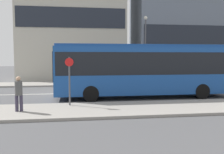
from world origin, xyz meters
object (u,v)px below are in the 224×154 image
parked_car_0 (203,78)px  bus_stop_sign (69,77)px  pedestrian_near_stop (19,92)px  street_lamp (145,42)px  city_bus (144,67)px

parked_car_0 → bus_stop_sign: bus_stop_sign is taller
pedestrian_near_stop → street_lamp: size_ratio=0.25×
city_bus → parked_car_0: bearing=35.8°
pedestrian_near_stop → parked_car_0: bearing=-146.9°
parked_car_0 → pedestrian_near_stop: pedestrian_near_stop is taller
street_lamp → pedestrian_near_stop: bearing=-129.4°
pedestrian_near_stop → bus_stop_sign: (2.30, 1.20, 0.56)m
city_bus → pedestrian_near_stop: city_bus is taller
parked_car_0 → bus_stop_sign: (-12.26, -8.72, 0.96)m
bus_stop_sign → pedestrian_near_stop: bearing=-152.5°
pedestrian_near_stop → bus_stop_sign: bus_stop_sign is taller
bus_stop_sign → street_lamp: size_ratio=0.40×
pedestrian_near_stop → bus_stop_sign: size_ratio=0.64×
street_lamp → city_bus: bearing=-106.7°
bus_stop_sign → street_lamp: bearing=55.4°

